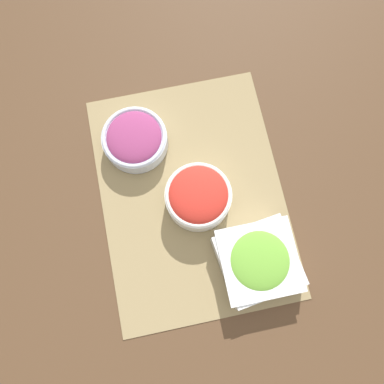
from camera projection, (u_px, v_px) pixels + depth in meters
ground_plane at (192, 195)px, 0.88m from camera, size 3.00×3.00×0.00m
placemat at (192, 195)px, 0.87m from camera, size 0.57×0.42×0.00m
tomato_bowl at (198, 197)px, 0.83m from camera, size 0.15×0.15×0.08m
lettuce_bowl at (258, 261)px, 0.80m from camera, size 0.18×0.18×0.06m
onion_bowl at (135, 139)px, 0.87m from camera, size 0.15×0.15×0.06m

